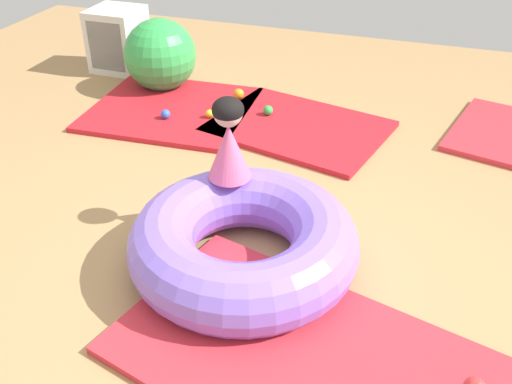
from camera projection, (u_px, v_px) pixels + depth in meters
The scene contains 12 objects.
ground_plane at pixel (251, 273), 2.97m from camera, with size 8.00×8.00×0.00m, color tan.
gym_mat_near_left at pixel (298, 128), 4.32m from camera, with size 1.25×0.93×0.04m, color red.
gym_mat_front at pixel (317, 366), 2.45m from camera, with size 1.79×0.97×0.04m, color red.
gym_mat_far_right at pixel (172, 109), 4.60m from camera, with size 1.23×1.13×0.04m, color red.
inflatable_cushion at pixel (243, 242), 2.91m from camera, with size 1.18×1.18×0.34m, color #8466E0.
child_in_pink at pixel (229, 139), 3.00m from camera, with size 0.28×0.28×0.46m.
play_ball_orange at pixel (239, 94), 4.69m from camera, with size 0.09×0.09×0.09m, color orange.
play_ball_yellow at pixel (210, 114), 4.40m from camera, with size 0.07×0.07×0.07m, color yellow.
play_ball_green at pixel (268, 110), 4.44m from camera, with size 0.08×0.08×0.08m, color green.
play_ball_blue at pixel (166, 114), 4.39m from camera, with size 0.07×0.07×0.07m, color blue.
exercise_ball_large at pixel (160, 55), 4.82m from camera, with size 0.61×0.61×0.61m, color green.
storage_cube at pixel (117, 40), 5.22m from camera, with size 0.44×0.44×0.56m.
Camera 1 is at (0.75, -2.12, 1.99)m, focal length 40.03 mm.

